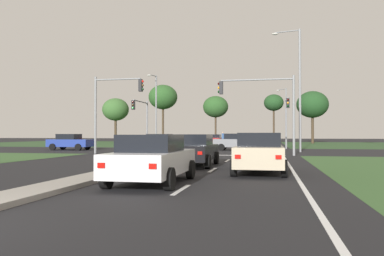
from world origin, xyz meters
name	(u,v)px	position (x,y,z in m)	size (l,w,h in m)	color
ground_plane	(204,151)	(0.00, 30.00, 0.00)	(200.00, 200.00, 0.00)	black
grass_verge_far_left	(77,143)	(-25.50, 54.50, 0.00)	(35.00, 35.00, 0.01)	#2D4C28
median_island_near	(132,168)	(0.00, 11.00, 0.07)	(1.20, 22.00, 0.14)	gray
median_island_far	(231,144)	(0.00, 55.00, 0.07)	(1.20, 36.00, 0.14)	gray
lane_dash_near	(181,190)	(3.50, 5.33, 0.01)	(0.14, 2.00, 0.01)	silver
lane_dash_second	(213,170)	(3.50, 11.33, 0.01)	(0.14, 2.00, 0.01)	silver
lane_dash_third	(227,161)	(3.50, 17.33, 0.01)	(0.14, 2.00, 0.01)	silver
lane_dash_fourth	(236,155)	(3.50, 23.33, 0.01)	(0.14, 2.00, 0.01)	silver
lane_dash_fifth	(242,151)	(3.50, 29.33, 0.01)	(0.14, 2.00, 0.01)	silver
edge_line_right	(292,170)	(6.85, 12.00, 0.01)	(0.14, 24.00, 0.01)	silver
stop_bar_near	(240,155)	(3.80, 23.00, 0.01)	(6.40, 0.50, 0.01)	silver
crosswalk_bar_near	(116,153)	(-6.40, 24.80, 0.01)	(0.70, 2.80, 0.01)	silver
crosswalk_bar_second	(130,153)	(-5.25, 24.80, 0.01)	(0.70, 2.80, 0.01)	silver
crosswalk_bar_third	(143,153)	(-4.10, 24.80, 0.01)	(0.70, 2.80, 0.01)	silver
crosswalk_bar_fourth	(157,153)	(-2.95, 24.80, 0.01)	(0.70, 2.80, 0.01)	silver
crosswalk_bar_fifth	(171,153)	(-1.80, 24.80, 0.01)	(0.70, 2.80, 0.01)	silver
car_grey_near	(237,142)	(2.85, 31.83, 0.81)	(4.44, 2.09, 1.59)	slate
car_red_second	(215,139)	(-2.23, 53.03, 0.77)	(2.09, 4.48, 1.49)	#A31919
car_beige_third	(260,153)	(5.51, 10.34, 0.81)	(2.01, 4.42, 1.59)	#BCAD8E
car_black_fourth	(194,150)	(2.33, 13.29, 0.78)	(1.97, 4.42, 1.53)	black
car_silver_fifth	(158,142)	(-4.11, 29.18, 0.80)	(4.63, 2.10, 1.55)	#B7B7BC
car_blue_sixth	(70,142)	(-13.06, 29.39, 0.79)	(4.17, 2.10, 1.55)	navy
car_white_seventh	(152,158)	(2.31, 6.50, 0.78)	(2.05, 4.54, 1.53)	silver
traffic_signal_near_left	(112,101)	(-6.22, 23.40, 4.12)	(4.08, 0.32, 6.08)	gray
traffic_signal_near_right	(265,100)	(5.58, 23.40, 4.01)	(5.56, 0.32, 5.75)	gray
traffic_signal_far_left	(142,115)	(-7.60, 34.78, 3.65)	(0.32, 4.87, 5.25)	gray
traffic_signal_far_right	(287,113)	(7.60, 34.97, 3.62)	(0.32, 4.41, 5.26)	gray
street_lamp_second	(298,84)	(8.29, 29.37, 5.87)	(2.46, 0.74, 10.61)	gray
street_lamp_third	(155,107)	(-8.52, 42.89, 5.07)	(0.82, 1.85, 9.12)	gray
street_lamp_fourth	(285,113)	(8.35, 58.05, 4.92)	(1.61, 1.47, 8.80)	gray
pedestrian_at_median	(223,137)	(0.09, 43.95, 1.16)	(0.34, 0.34, 1.69)	#232833
treeline_near	(116,110)	(-22.90, 64.47, 6.20)	(5.04, 5.04, 8.37)	#423323
treeline_second	(163,97)	(-12.94, 62.33, 8.18)	(5.19, 5.19, 10.42)	#423323
treeline_third	(216,107)	(-3.02, 59.68, 6.12)	(4.24, 4.24, 7.95)	#423323
treeline_fourth	(274,103)	(6.58, 60.85, 6.72)	(3.24, 3.24, 8.16)	#423323
treeline_fifth	(312,105)	(12.84, 61.38, 6.39)	(5.17, 5.17, 8.62)	#423323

